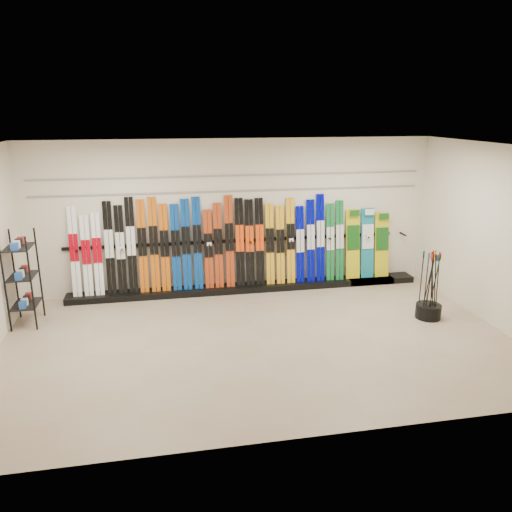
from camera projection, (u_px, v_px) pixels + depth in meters
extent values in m
plane|color=tan|center=(259.00, 340.00, 7.91)|extent=(8.00, 8.00, 0.00)
plane|color=beige|center=(235.00, 216.00, 9.85)|extent=(8.00, 0.00, 8.00)
plane|color=beige|center=(497.00, 237.00, 8.21)|extent=(0.00, 5.00, 5.00)
plane|color=silver|center=(259.00, 148.00, 7.07)|extent=(8.00, 8.00, 0.00)
cube|color=black|center=(248.00, 288.00, 10.09)|extent=(8.00, 0.40, 0.12)
cube|color=white|center=(74.00, 252.00, 9.30)|extent=(0.17, 0.25, 1.70)
cube|color=white|center=(87.00, 256.00, 9.36)|extent=(0.17, 0.23, 1.52)
cube|color=white|center=(98.00, 254.00, 9.39)|extent=(0.17, 0.23, 1.56)
cube|color=black|center=(109.00, 248.00, 9.41)|extent=(0.17, 0.26, 1.77)
cube|color=black|center=(121.00, 250.00, 9.46)|extent=(0.17, 0.25, 1.68)
cube|color=black|center=(131.00, 246.00, 9.48)|extent=(0.17, 0.27, 1.83)
cube|color=#C6560C|center=(142.00, 246.00, 9.52)|extent=(0.17, 0.26, 1.78)
cube|color=#C6560C|center=(154.00, 245.00, 9.56)|extent=(0.17, 0.27, 1.82)
cube|color=#C6560C|center=(165.00, 248.00, 9.60)|extent=(0.17, 0.25, 1.69)
cube|color=#073A8F|center=(176.00, 248.00, 9.64)|extent=(0.17, 0.25, 1.67)
cube|color=#073A8F|center=(186.00, 245.00, 9.67)|extent=(0.17, 0.26, 1.76)
cube|color=#073A8F|center=(197.00, 243.00, 9.71)|extent=(0.17, 0.26, 1.80)
cube|color=#A83613|center=(208.00, 249.00, 9.77)|extent=(0.17, 0.23, 1.55)
cube|color=#A83613|center=(218.00, 246.00, 9.79)|extent=(0.17, 0.25, 1.67)
cube|color=#A83613|center=(229.00, 242.00, 9.82)|extent=(0.17, 0.26, 1.81)
cube|color=black|center=(240.00, 243.00, 9.86)|extent=(0.17, 0.26, 1.75)
cube|color=black|center=(250.00, 243.00, 9.90)|extent=(0.17, 0.25, 1.71)
cube|color=black|center=(260.00, 242.00, 9.94)|extent=(0.17, 0.25, 1.73)
cube|color=gold|center=(270.00, 244.00, 9.98)|extent=(0.17, 0.24, 1.62)
cube|color=gold|center=(280.00, 245.00, 10.02)|extent=(0.17, 0.23, 1.57)
cube|color=gold|center=(291.00, 241.00, 10.05)|extent=(0.17, 0.25, 1.72)
cube|color=#000598|center=(300.00, 245.00, 10.10)|extent=(0.17, 0.23, 1.55)
cube|color=#000598|center=(311.00, 241.00, 10.13)|extent=(0.17, 0.25, 1.67)
cube|color=#000598|center=(320.00, 238.00, 10.16)|extent=(0.17, 0.26, 1.77)
cube|color=#14672F|center=(330.00, 242.00, 10.21)|extent=(0.17, 0.23, 1.58)
cube|color=#14672F|center=(340.00, 240.00, 10.25)|extent=(0.17, 0.24, 1.63)
cube|color=gold|center=(353.00, 244.00, 10.33)|extent=(0.30, 0.22, 1.44)
cube|color=#14728C|center=(367.00, 243.00, 10.39)|extent=(0.27, 0.23, 1.45)
cube|color=gold|center=(382.00, 245.00, 10.46)|extent=(0.30, 0.21, 1.35)
cube|color=black|center=(23.00, 279.00, 8.32)|extent=(0.40, 0.60, 1.60)
cylinder|color=black|center=(428.00, 311.00, 8.74)|extent=(0.44, 0.44, 0.25)
cylinder|color=black|center=(430.00, 283.00, 8.70)|extent=(0.12, 0.03, 1.18)
cylinder|color=black|center=(428.00, 284.00, 8.64)|extent=(0.12, 0.10, 1.18)
cylinder|color=black|center=(426.00, 286.00, 8.55)|extent=(0.07, 0.10, 1.18)
cylinder|color=black|center=(421.00, 283.00, 8.70)|extent=(0.05, 0.06, 1.18)
cylinder|color=black|center=(437.00, 286.00, 8.58)|extent=(0.03, 0.10, 1.18)
cylinder|color=black|center=(432.00, 285.00, 8.58)|extent=(0.05, 0.09, 1.18)
cylinder|color=black|center=(434.00, 288.00, 8.48)|extent=(0.11, 0.08, 1.18)
cylinder|color=black|center=(435.00, 287.00, 8.49)|extent=(0.13, 0.05, 1.18)
cylinder|color=black|center=(429.00, 287.00, 8.49)|extent=(0.06, 0.04, 1.18)
cylinder|color=black|center=(433.00, 285.00, 8.59)|extent=(0.15, 0.04, 1.18)
cube|color=gray|center=(234.00, 191.00, 9.69)|extent=(7.60, 0.02, 0.03)
cube|color=gray|center=(234.00, 175.00, 9.60)|extent=(7.60, 0.02, 0.03)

